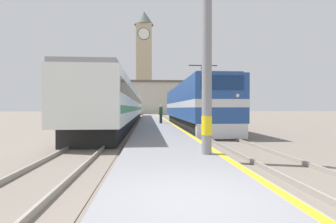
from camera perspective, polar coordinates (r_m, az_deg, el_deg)
ground_plane at (r=34.17m, az=-3.25°, el=-2.13°), size 200.00×200.00×0.00m
platform at (r=29.17m, az=-3.02°, el=-2.35°), size 3.28×140.00×0.28m
rail_track_near at (r=29.43m, az=3.12°, el=-2.54°), size 2.83×140.00×0.16m
rail_track_far at (r=29.27m, az=-9.51°, el=-2.56°), size 2.83×140.00×0.16m
locomotive_train at (r=23.35m, az=5.13°, el=1.27°), size 2.92×19.40×4.75m
passenger_train at (r=30.75m, az=-9.28°, el=1.25°), size 2.92×40.88×3.68m
catenary_mast at (r=8.77m, az=8.79°, el=19.04°), size 2.39×0.33×8.59m
person_on_platform at (r=24.68m, az=-1.57°, el=-0.47°), size 0.34×0.34×1.74m
clock_tower at (r=82.08m, az=-5.25°, el=11.24°), size 5.88×5.88×31.34m
station_building at (r=67.55m, az=-1.79°, el=2.95°), size 19.87×7.74×8.54m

